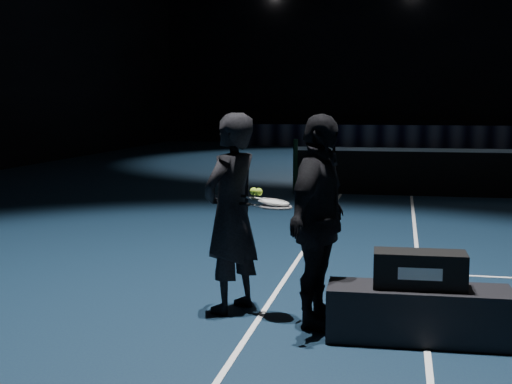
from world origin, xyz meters
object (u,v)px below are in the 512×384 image
at_px(player_a, 231,213).
at_px(player_b, 319,221).
at_px(tennis_balls, 256,190).
at_px(racket_lower, 276,207).
at_px(player_bench, 418,314).
at_px(racket_upper, 273,202).
at_px(racket_bag, 420,270).

bearing_deg(player_a, player_b, 95.21).
bearing_deg(player_b, tennis_balls, 83.12).
relative_size(player_a, racket_lower, 2.57).
bearing_deg(player_b, player_a, 83.60).
relative_size(player_a, tennis_balls, 14.55).
distance_m(player_bench, racket_upper, 1.50).
bearing_deg(racket_bag, player_a, 161.20).
distance_m(player_a, racket_upper, 0.42).
bearing_deg(tennis_balls, racket_upper, -6.32).
bearing_deg(player_bench, racket_bag, 0.00).
bearing_deg(tennis_balls, player_bench, -16.87).
relative_size(player_b, racket_lower, 2.57).
xyz_separation_m(player_b, tennis_balls, (-0.56, 0.21, 0.22)).
height_order(racket_upper, tennis_balls, tennis_balls).
bearing_deg(player_bench, tennis_balls, 161.49).
distance_m(player_bench, racket_lower, 1.44).
bearing_deg(racket_bag, racket_upper, 160.27).
xyz_separation_m(racket_lower, racket_upper, (-0.03, 0.05, 0.03)).
bearing_deg(racket_bag, player_b, 164.00).
relative_size(racket_bag, player_b, 0.40).
distance_m(player_bench, player_a, 1.81).
height_order(racket_bag, player_a, player_a).
bearing_deg(player_bench, player_a, 161.20).
relative_size(racket_bag, racket_lower, 1.03).
xyz_separation_m(racket_bag, tennis_balls, (-1.36, 0.41, 0.53)).
bearing_deg(racket_lower, player_bench, 3.74).
bearing_deg(racket_bag, player_bench, 0.00).
bearing_deg(racket_lower, player_a, -180.00).
relative_size(racket_bag, player_a, 0.40).
relative_size(racket_lower, racket_upper, 1.00).
height_order(player_a, tennis_balls, player_a).
xyz_separation_m(player_a, racket_lower, (0.42, -0.15, 0.09)).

